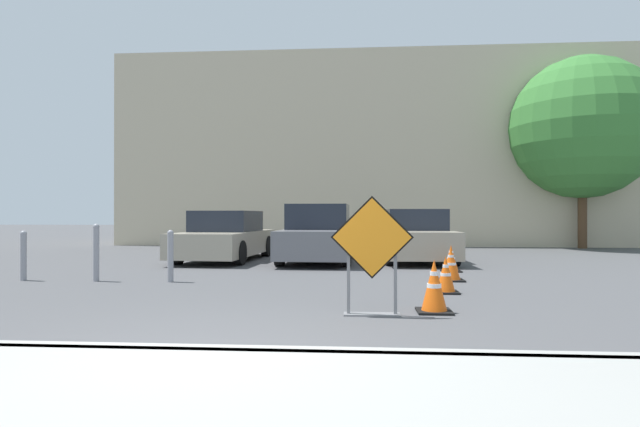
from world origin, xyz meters
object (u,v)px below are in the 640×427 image
Objects in this scene: road_closed_sign at (372,249)px; parked_car_nearest at (226,237)px; parked_car_third at (415,237)px; bollard_nearest at (170,254)px; traffic_cone_second at (446,275)px; parked_car_second at (319,236)px; traffic_cone_third at (451,265)px; bollard_third at (23,254)px; traffic_cone_fourth at (451,259)px; traffic_cone_nearest at (434,287)px; bollard_second at (96,251)px.

road_closed_sign is 8.34m from parked_car_nearest.
bollard_nearest is (-5.04, -4.63, -0.13)m from parked_car_third.
parked_car_second reaches higher than traffic_cone_second.
traffic_cone_third is at bearing 91.67° from parked_car_third.
traffic_cone_second is 0.62× the size of bollard_third.
traffic_cone_fourth is 8.65m from bollard_third.
parked_car_nearest is 4.68× the size of bollard_third.
parked_car_second is 2.62m from parked_car_third.
parked_car_second reaches higher than bollard_third.
parked_car_nearest is at bearing 59.28° from bollard_third.
traffic_cone_nearest is at bearing -30.17° from bollard_nearest.
parked_car_third reaches higher than parked_car_nearest.
traffic_cone_fourth is 0.62× the size of bollard_third.
traffic_cone_nearest is at bearing -23.72° from bollard_second.
road_closed_sign is 2.33m from traffic_cone_second.
bollard_nearest reaches higher than traffic_cone_fourth.
road_closed_sign is 2.53× the size of traffic_cone_second.
traffic_cone_fourth is 2.61m from parked_car_third.
road_closed_sign is at bearing -160.17° from traffic_cone_nearest.
traffic_cone_nearest is at bearing -104.23° from traffic_cone_third.
traffic_cone_fourth is at bearing 20.75° from bollard_nearest.
traffic_cone_third is 0.65× the size of bollard_nearest.
bollard_nearest reaches higher than traffic_cone_second.
parked_car_third is at bearing 30.38° from bollard_third.
bollard_second is (-3.87, -4.27, -0.13)m from parked_car_second.
traffic_cone_fourth is at bearing 16.75° from bollard_second.
road_closed_sign reaches higher than bollard_nearest.
traffic_cone_third is 0.67× the size of bollard_third.
bollard_nearest is (-4.44, 2.58, 0.18)m from traffic_cone_nearest.
traffic_cone_second is 7.80m from bollard_third.
traffic_cone_nearest is 0.63× the size of bollard_second.
parked_car_second is at bearing 60.27° from bollard_nearest.
traffic_cone_nearest is 0.70× the size of bollard_nearest.
parked_car_second reaches higher than parked_car_nearest.
traffic_cone_nearest is 0.16× the size of parked_car_third.
bollard_third is (-6.50, 2.87, -0.32)m from road_closed_sign.
traffic_cone_second is 1.55m from traffic_cone_third.
parked_car_second is at bearing 99.52° from road_closed_sign.
traffic_cone_fourth is at bearing 77.88° from traffic_cone_second.
traffic_cone_nearest is (0.80, 0.29, -0.50)m from road_closed_sign.
road_closed_sign is 5.83m from bollard_second.
road_closed_sign is 2.53× the size of traffic_cone_fourth.
traffic_cone_nearest reaches higher than traffic_cone_second.
road_closed_sign is at bearing 78.41° from parked_car_third.
bollard_second is (-6.30, 0.96, 0.29)m from traffic_cone_second.
traffic_cone_second and traffic_cone_fourth have the same top height.
traffic_cone_nearest is 1.15× the size of traffic_cone_fourth.
parked_car_third is (2.60, 0.36, -0.05)m from parked_car_second.
traffic_cone_fourth is 3.80m from parked_car_second.
traffic_cone_second is at bearing 136.00° from parked_car_nearest.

